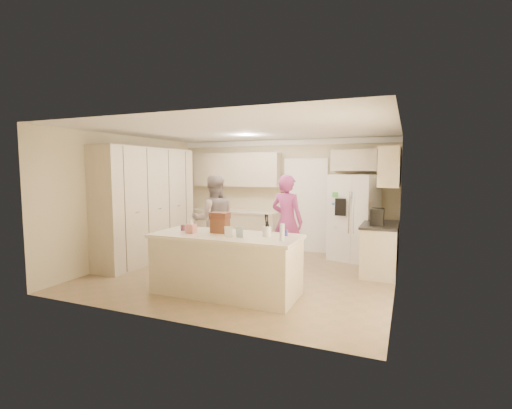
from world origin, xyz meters
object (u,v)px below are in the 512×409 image
at_px(island_base, 226,266).
at_px(dollhouse_body, 220,226).
at_px(coffee_maker, 377,217).
at_px(teen_boy, 214,220).
at_px(tissue_box, 191,229).
at_px(teen_girl, 287,221).
at_px(utensil_crock, 267,232).
at_px(refrigerator, 354,218).

distance_m(island_base, dollhouse_body, 0.62).
relative_size(coffee_maker, teen_boy, 0.17).
xyz_separation_m(tissue_box, teen_girl, (0.94, 1.93, -0.09)).
relative_size(coffee_maker, island_base, 0.14).
bearing_deg(tissue_box, utensil_crock, 7.13).
height_order(coffee_maker, dollhouse_body, coffee_maker).
distance_m(utensil_crock, dollhouse_body, 0.80).
bearing_deg(teen_boy, refrigerator, 174.21).
relative_size(tissue_box, dollhouse_body, 0.54).
relative_size(utensil_crock, teen_girl, 0.08).
distance_m(coffee_maker, dollhouse_body, 2.84).
height_order(refrigerator, island_base, refrigerator).
bearing_deg(teen_girl, dollhouse_body, 85.07).
xyz_separation_m(refrigerator, dollhouse_body, (-1.66, -2.83, 0.14)).
xyz_separation_m(coffee_maker, teen_girl, (-1.66, -0.07, -0.16)).
bearing_deg(utensil_crock, island_base, -175.60).
bearing_deg(tissue_box, teen_girl, 63.99).
distance_m(refrigerator, teen_boy, 2.92).
relative_size(dollhouse_body, teen_boy, 0.14).
relative_size(refrigerator, tissue_box, 12.86).
distance_m(refrigerator, tissue_box, 3.66).
bearing_deg(utensil_crock, coffee_maker, 52.88).
height_order(island_base, teen_boy, teen_boy).
bearing_deg(dollhouse_body, utensil_crock, -3.58).
height_order(coffee_maker, teen_girl, teen_girl).
xyz_separation_m(refrigerator, island_base, (-1.51, -2.93, -0.46)).
bearing_deg(refrigerator, teen_girl, -118.50).
height_order(island_base, tissue_box, tissue_box).
bearing_deg(island_base, utensil_crock, 4.40).
bearing_deg(teen_girl, coffee_maker, -165.07).
bearing_deg(coffee_maker, utensil_crock, -127.12).
bearing_deg(refrigerator, island_base, -100.28).
relative_size(island_base, teen_girl, 1.21).
xyz_separation_m(utensil_crock, dollhouse_body, (-0.80, 0.05, 0.04)).
xyz_separation_m(coffee_maker, utensil_crock, (-1.40, -1.85, -0.07)).
distance_m(island_base, teen_boy, 1.89).
bearing_deg(teen_boy, teen_girl, 157.65).
relative_size(utensil_crock, dollhouse_body, 0.58).
height_order(refrigerator, teen_boy, same).
relative_size(refrigerator, island_base, 0.82).
height_order(dollhouse_body, teen_boy, teen_boy).
bearing_deg(tissue_box, teen_boy, 106.96).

